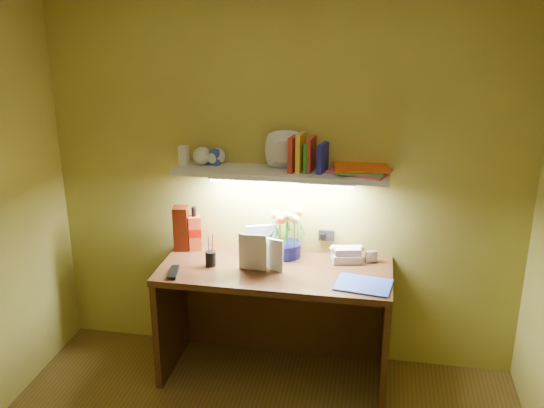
% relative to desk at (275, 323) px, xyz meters
% --- Properties ---
extents(desk, '(1.40, 0.60, 0.75)m').
position_rel_desk_xyz_m(desk, '(0.00, 0.00, 0.00)').
color(desk, '#341A0E').
rests_on(desk, ground).
extents(flower_bouquet, '(0.21, 0.21, 0.31)m').
position_rel_desk_xyz_m(flower_bouquet, '(0.04, 0.19, 0.53)').
color(flower_bouquet, '#090B36').
rests_on(flower_bouquet, desk).
extents(telephone, '(0.20, 0.17, 0.11)m').
position_rel_desk_xyz_m(telephone, '(0.42, 0.19, 0.43)').
color(telephone, beige).
rests_on(telephone, desk).
extents(desk_clock, '(0.08, 0.06, 0.07)m').
position_rel_desk_xyz_m(desk_clock, '(0.57, 0.20, 0.41)').
color(desk_clock, '#AEAEB3').
rests_on(desk_clock, desk).
extents(whisky_bottle, '(0.10, 0.10, 0.29)m').
position_rel_desk_xyz_m(whisky_bottle, '(-0.56, 0.19, 0.52)').
color(whisky_bottle, '#C63C16').
rests_on(whisky_bottle, desk).
extents(whisky_box, '(0.11, 0.11, 0.29)m').
position_rel_desk_xyz_m(whisky_box, '(-0.64, 0.18, 0.52)').
color(whisky_box, '#501405').
rests_on(whisky_box, desk).
extents(pen_cup, '(0.07, 0.07, 0.16)m').
position_rel_desk_xyz_m(pen_cup, '(-0.39, -0.03, 0.45)').
color(pen_cup, black).
rests_on(pen_cup, desk).
extents(art_card, '(0.19, 0.10, 0.19)m').
position_rel_desk_xyz_m(art_card, '(-0.12, 0.19, 0.47)').
color(art_card, silver).
rests_on(art_card, desk).
extents(tv_remote, '(0.08, 0.18, 0.02)m').
position_rel_desk_xyz_m(tv_remote, '(-0.58, -0.18, 0.38)').
color(tv_remote, black).
rests_on(tv_remote, desk).
extents(blue_folder, '(0.34, 0.27, 0.01)m').
position_rel_desk_xyz_m(blue_folder, '(0.53, -0.13, 0.38)').
color(blue_folder, blue).
rests_on(blue_folder, desk).
extents(desk_book_a, '(0.17, 0.04, 0.23)m').
position_rel_desk_xyz_m(desk_book_a, '(-0.21, -0.04, 0.49)').
color(desk_book_a, beige).
rests_on(desk_book_a, desk).
extents(desk_book_b, '(0.15, 0.06, 0.20)m').
position_rel_desk_xyz_m(desk_book_b, '(-0.09, -0.00, 0.48)').
color(desk_book_b, silver).
rests_on(desk_book_b, desk).
extents(wall_shelf, '(1.32, 0.37, 0.26)m').
position_rel_desk_xyz_m(wall_shelf, '(0.04, 0.18, 0.96)').
color(wall_shelf, silver).
rests_on(wall_shelf, ground).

